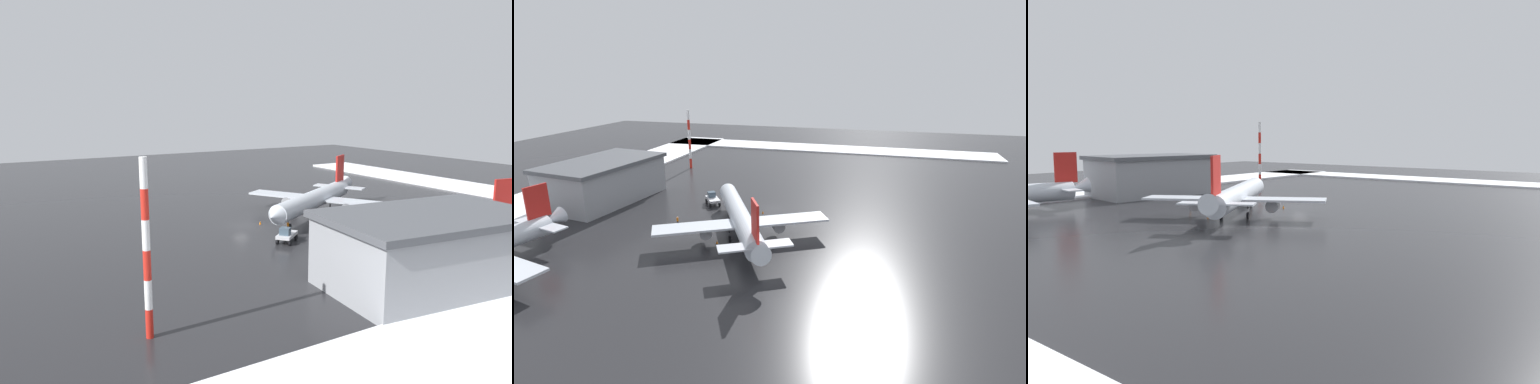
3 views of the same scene
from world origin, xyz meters
TOP-DOWN VIEW (x-y plane):
  - ground_plane at (0.00, 0.00)m, footprint 240.00×240.00m
  - snow_bank_far at (0.00, -50.00)m, footprint 152.00×16.00m
  - snow_bank_right at (67.00, 0.00)m, footprint 14.00×116.00m
  - airplane_distant_tail at (15.21, -1.41)m, footprint 31.70×27.10m
  - pushback_tug at (0.76, -13.01)m, footprint 4.97×4.58m
  - ground_crew_near_tug at (4.81, -7.54)m, footprint 0.36×0.36m
  - ground_crew_mid_apron at (13.81, -14.14)m, footprint 0.36×0.36m
  - antenna_mast at (-27.61, -32.38)m, footprint 0.70×0.70m
  - cargo_hangar at (4.62, -36.58)m, footprint 26.52×17.69m
  - traffic_cone_near_nose at (3.37, -1.05)m, footprint 0.36×0.36m
  - traffic_cone_mid_line at (19.21, -4.06)m, footprint 0.36×0.36m

SIDE VIEW (x-z plane):
  - ground_plane at x=0.00m, z-range 0.00..0.00m
  - snow_bank_far at x=0.00m, z-range 0.00..0.45m
  - snow_bank_right at x=67.00m, z-range 0.00..0.45m
  - traffic_cone_near_nose at x=3.37m, z-range 0.00..0.55m
  - traffic_cone_mid_line at x=19.21m, z-range 0.00..0.55m
  - ground_crew_near_tug at x=4.81m, z-range 0.12..1.83m
  - ground_crew_mid_apron at x=13.81m, z-range 0.12..1.83m
  - pushback_tug at x=0.76m, z-range 0.03..2.53m
  - airplane_distant_tail at x=15.21m, z-range -1.76..8.60m
  - cargo_hangar at x=4.62m, z-range 0.04..8.84m
  - antenna_mast at x=-27.61m, z-range 0.00..16.66m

